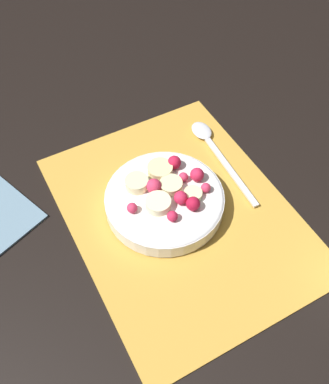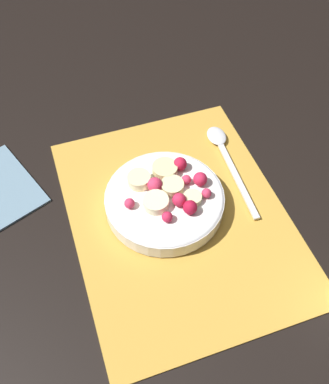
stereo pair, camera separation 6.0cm
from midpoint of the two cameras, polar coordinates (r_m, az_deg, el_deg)
The scene contains 4 objects.
ground_plane at distance 0.62m, azimuth -0.68°, elevation -3.24°, with size 3.00×3.00×0.00m, color black.
placemat at distance 0.62m, azimuth -0.68°, elevation -3.09°, with size 0.39×0.30×0.01m.
fruit_bowl at distance 0.61m, azimuth -2.77°, elevation -1.03°, with size 0.17×0.17×0.05m.
spoon at distance 0.70m, azimuth 3.79°, elevation 6.32°, with size 0.19×0.03×0.01m.
Camera 1 is at (-0.30, 0.19, 0.52)m, focal length 40.00 mm.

